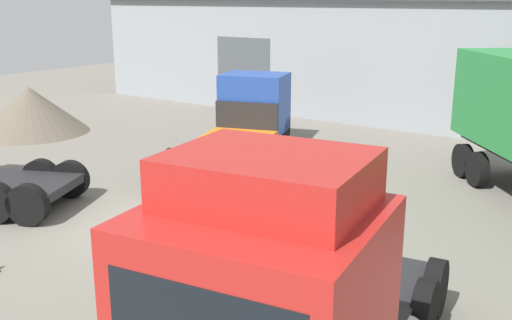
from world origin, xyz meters
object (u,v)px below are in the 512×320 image
object	(u,v)px
flatbed_truck_blue	(245,116)
oil_drum	(315,191)
gravel_pile	(30,110)
tractor_unit_red	(282,315)

from	to	relation	value
flatbed_truck_blue	oil_drum	distance (m)	6.61
flatbed_truck_blue	gravel_pile	xyz separation A→B (m)	(-9.05, -2.80, -0.32)
tractor_unit_red	gravel_pile	size ratio (longest dim) A/B	1.44
gravel_pile	tractor_unit_red	bearing A→B (deg)	-26.61
tractor_unit_red	flatbed_truck_blue	size ratio (longest dim) A/B	0.82
tractor_unit_red	oil_drum	distance (m)	9.17
tractor_unit_red	oil_drum	world-z (taller)	tractor_unit_red
flatbed_truck_blue	gravel_pile	world-z (taller)	flatbed_truck_blue
gravel_pile	oil_drum	world-z (taller)	gravel_pile
tractor_unit_red	gravel_pile	world-z (taller)	tractor_unit_red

